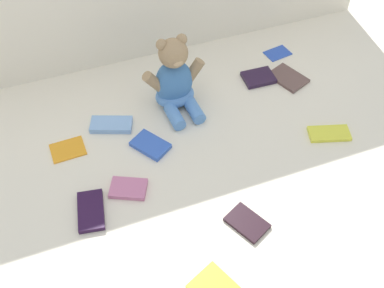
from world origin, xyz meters
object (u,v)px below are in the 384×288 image
object	(u,v)px
book_case_0	(111,125)
book_case_8	(150,145)
book_case_7	(278,53)
teddy_bear	(175,81)
book_case_6	(288,78)
book_case_10	(329,134)
book_case_9	(68,149)
book_case_4	(259,78)
book_case_2	(247,223)
book_case_1	(91,211)
book_case_5	(128,188)

from	to	relation	value
book_case_0	book_case_8	xyz separation A→B (m)	(0.10, -0.13, -0.00)
book_case_7	book_case_8	distance (m)	0.67
teddy_bear	book_case_6	distance (m)	0.44
book_case_7	book_case_10	xyz separation A→B (m)	(-0.04, -0.44, 0.00)
teddy_bear	book_case_8	bearing A→B (deg)	-133.64
book_case_9	book_case_10	xyz separation A→B (m)	(0.82, -0.23, 0.00)
book_case_8	book_case_10	world-z (taller)	book_case_8
book_case_4	book_case_10	world-z (taller)	book_case_4
book_case_0	book_case_8	distance (m)	0.16
teddy_bear	book_case_9	distance (m)	0.42
book_case_2	book_case_10	size ratio (longest dim) A/B	0.84
book_case_1	book_case_2	distance (m)	0.45
book_case_0	book_case_1	bearing A→B (deg)	176.90
book_case_7	book_case_10	world-z (taller)	book_case_10
book_case_1	book_case_10	distance (m)	0.80
book_case_2	book_case_7	distance (m)	0.78
book_case_1	book_case_10	world-z (taller)	book_case_1
book_case_7	book_case_8	world-z (taller)	book_case_8
book_case_9	book_case_4	bearing A→B (deg)	-84.23
book_case_5	book_case_8	size ratio (longest dim) A/B	0.92
book_case_1	book_case_4	world-z (taller)	same
book_case_8	book_case_1	bearing A→B (deg)	3.75
book_case_1	book_case_9	xyz separation A→B (m)	(-0.02, 0.26, -0.00)
teddy_bear	book_case_2	size ratio (longest dim) A/B	2.36
teddy_bear	book_case_8	size ratio (longest dim) A/B	2.28
teddy_bear	book_case_9	world-z (taller)	teddy_bear
book_case_5	book_case_8	bearing A→B (deg)	166.91
book_case_9	book_case_1	bearing A→B (deg)	-177.26
book_case_1	book_case_5	size ratio (longest dim) A/B	1.24
teddy_bear	book_case_10	world-z (taller)	teddy_bear
book_case_9	book_case_6	bearing A→B (deg)	-87.69
book_case_10	book_case_5	bearing A→B (deg)	-74.48
book_case_2	book_case_5	distance (m)	0.36
book_case_0	book_case_10	world-z (taller)	book_case_0
book_case_0	book_case_2	world-z (taller)	book_case_0
book_case_10	book_case_4	bearing A→B (deg)	-146.48
book_case_2	book_case_8	bearing A→B (deg)	88.93
book_case_2	book_case_4	bearing A→B (deg)	35.17
book_case_4	book_case_5	distance (m)	0.66
book_case_10	book_case_0	bearing A→B (deg)	-96.36
book_case_8	book_case_6	bearing A→B (deg)	159.82
book_case_7	book_case_1	bearing A→B (deg)	109.76
book_case_0	book_case_1	size ratio (longest dim) A/B	1.03
book_case_0	book_case_10	size ratio (longest dim) A/B	1.02
book_case_7	book_case_4	bearing A→B (deg)	119.76
book_case_4	book_case_5	size ratio (longest dim) A/B	1.04
book_case_8	teddy_bear	bearing A→B (deg)	-164.38
book_case_6	book_case_8	distance (m)	0.59
teddy_bear	book_case_8	xyz separation A→B (m)	(-0.14, -0.17, -0.09)
book_case_5	book_case_6	size ratio (longest dim) A/B	0.81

